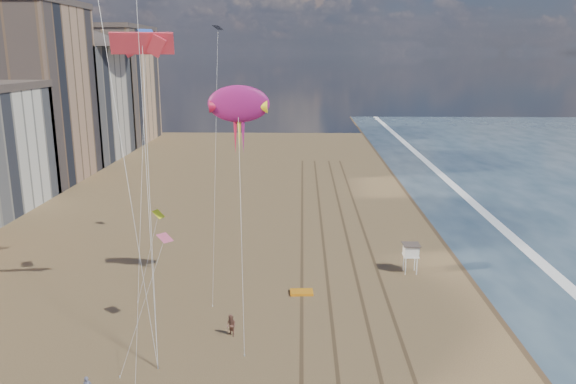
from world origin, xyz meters
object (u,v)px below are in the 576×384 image
Objects in this scene: lifeguard_stand at (411,251)px; grounded_kite at (302,292)px; show_kite at (239,104)px; kite_flyer_b at (231,326)px.

grounded_kite is at bearing -153.83° from lifeguard_stand.
lifeguard_stand reaches higher than grounded_kite.
grounded_kite is at bearing 10.63° from show_kite.
grounded_kite is 9.49m from kite_flyer_b.
lifeguard_stand is 1.71× the size of kite_flyer_b.
grounded_kite is 1.18× the size of kite_flyer_b.
grounded_kite is 17.43m from show_kite.
show_kite is (-15.66, -6.13, 14.49)m from lifeguard_stand.
kite_flyer_b is (-5.28, -7.85, 0.74)m from grounded_kite.
kite_flyer_b is at bearing -127.12° from grounded_kite.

